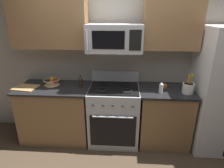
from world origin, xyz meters
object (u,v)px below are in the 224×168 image
(microwave, at_px, (114,38))
(cutting_board, at_px, (26,88))
(refrigerator, at_px, (224,91))
(bottle_vinegar, at_px, (161,87))
(utensil_crock, at_px, (188,88))
(prep_bowl, at_px, (164,86))
(bottle_soy, at_px, (81,82))
(range_oven, at_px, (114,114))
(fruit_basket, at_px, (52,82))

(microwave, distance_m, cutting_board, 1.54)
(refrigerator, xyz_separation_m, bottle_vinegar, (-0.93, -0.10, 0.08))
(microwave, xyz_separation_m, utensil_crock, (1.05, -0.13, -0.66))
(utensil_crock, bearing_deg, bottle_vinegar, -178.67)
(utensil_crock, relative_size, cutting_board, 0.89)
(refrigerator, relative_size, prep_bowl, 17.74)
(cutting_board, relative_size, bottle_soy, 1.77)
(utensil_crock, bearing_deg, bottle_soy, 175.49)
(microwave, xyz_separation_m, bottle_vinegar, (0.68, -0.14, -0.66))
(range_oven, relative_size, microwave, 1.42)
(refrigerator, height_order, fruit_basket, refrigerator)
(bottle_vinegar, distance_m, bottle_soy, 1.20)
(microwave, height_order, prep_bowl, microwave)
(microwave, distance_m, fruit_basket, 1.21)
(fruit_basket, xyz_separation_m, bottle_soy, (0.48, -0.07, 0.03))
(bottle_soy, bearing_deg, cutting_board, -173.40)
(microwave, xyz_separation_m, cutting_board, (-1.35, -0.11, -0.74))
(microwave, bearing_deg, utensil_crock, -7.19)
(utensil_crock, bearing_deg, microwave, 172.81)
(microwave, bearing_deg, bottle_vinegar, -11.86)
(cutting_board, distance_m, bottle_soy, 0.84)
(refrigerator, height_order, microwave, microwave)
(microwave, relative_size, fruit_basket, 3.06)
(cutting_board, bearing_deg, microwave, 4.48)
(cutting_board, bearing_deg, refrigerator, 1.17)
(fruit_basket, xyz_separation_m, cutting_board, (-0.35, -0.17, -0.04))
(refrigerator, xyz_separation_m, prep_bowl, (-0.84, 0.12, 0.02))
(microwave, height_order, fruit_basket, microwave)
(refrigerator, xyz_separation_m, microwave, (-1.60, 0.05, 0.74))
(utensil_crock, relative_size, bottle_vinegar, 1.67)
(fruit_basket, relative_size, cutting_board, 0.76)
(refrigerator, relative_size, microwave, 2.37)
(utensil_crock, xyz_separation_m, fruit_basket, (-2.05, 0.20, -0.03))
(microwave, bearing_deg, bottle_soy, -178.97)
(utensil_crock, height_order, prep_bowl, utensil_crock)
(refrigerator, distance_m, microwave, 1.76)
(bottle_soy, relative_size, prep_bowl, 1.82)
(utensil_crock, relative_size, prep_bowl, 2.87)
(utensil_crock, distance_m, bottle_soy, 1.57)
(cutting_board, relative_size, prep_bowl, 3.22)
(fruit_basket, bearing_deg, utensil_crock, -5.49)
(utensil_crock, xyz_separation_m, cutting_board, (-2.40, 0.03, -0.07))
(prep_bowl, bearing_deg, microwave, -174.37)
(bottle_vinegar, xyz_separation_m, bottle_soy, (-1.19, 0.13, 0.00))
(fruit_basket, height_order, bottle_soy, bottle_soy)
(refrigerator, bearing_deg, bottle_soy, 179.02)
(range_oven, xyz_separation_m, bottle_soy, (-0.51, 0.02, 0.52))
(bottle_vinegar, bearing_deg, fruit_basket, 172.98)
(fruit_basket, relative_size, bottle_vinegar, 1.42)
(microwave, relative_size, prep_bowl, 7.47)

